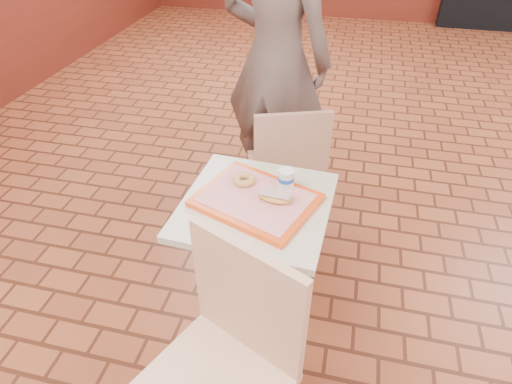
% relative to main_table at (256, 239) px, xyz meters
% --- Properties ---
extents(wainscot_band, '(8.00, 10.00, 1.00)m').
position_rel_main_table_xyz_m(wainscot_band, '(1.03, 0.59, 0.04)').
color(wainscot_band, '#571B10').
rests_on(wainscot_band, ground).
extents(main_table, '(0.65, 0.65, 0.68)m').
position_rel_main_table_xyz_m(main_table, '(0.00, 0.00, 0.00)').
color(main_table, beige).
rests_on(main_table, ground).
extents(chair_main_front, '(0.59, 0.59, 0.97)m').
position_rel_main_table_xyz_m(chair_main_front, '(0.05, -0.67, 0.08)').
color(chair_main_front, '#DDAC85').
rests_on(chair_main_front, ground).
extents(chair_main_back, '(0.52, 0.52, 0.89)m').
position_rel_main_table_xyz_m(chair_main_back, '(0.04, 0.60, 0.03)').
color(chair_main_back, tan).
rests_on(chair_main_back, ground).
extents(customer, '(0.78, 0.60, 1.90)m').
position_rel_main_table_xyz_m(customer, '(-0.12, 1.04, 0.49)').
color(customer, brown).
rests_on(customer, ground).
extents(serving_tray, '(0.49, 0.38, 0.03)m').
position_rel_main_table_xyz_m(serving_tray, '(0.00, 0.00, 0.24)').
color(serving_tray, '#E94911').
rests_on(serving_tray, main_table).
extents(ring_donut, '(0.12, 0.12, 0.03)m').
position_rel_main_table_xyz_m(ring_donut, '(-0.08, 0.09, 0.27)').
color(ring_donut, '#BB8E44').
rests_on(ring_donut, serving_tray).
extents(long_john_donut, '(0.15, 0.08, 0.04)m').
position_rel_main_table_xyz_m(long_john_donut, '(0.09, -0.01, 0.28)').
color(long_john_donut, gold).
rests_on(long_john_donut, serving_tray).
extents(paper_cup, '(0.07, 0.07, 0.09)m').
position_rel_main_table_xyz_m(paper_cup, '(0.11, 0.10, 0.30)').
color(paper_cup, white).
rests_on(paper_cup, serving_tray).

